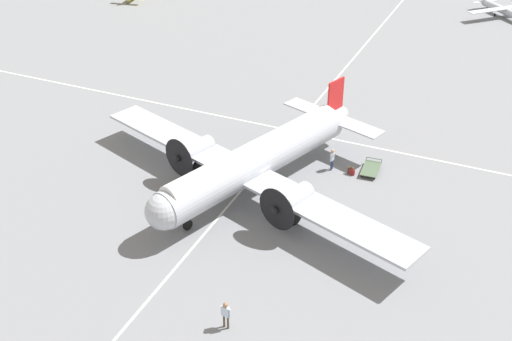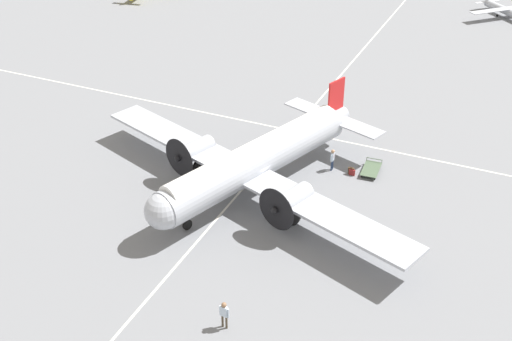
{
  "view_description": "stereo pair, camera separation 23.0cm",
  "coord_description": "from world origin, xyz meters",
  "px_view_note": "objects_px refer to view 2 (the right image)",
  "views": [
    {
      "loc": [
        -15.37,
        34.46,
        24.68
      ],
      "look_at": [
        0.0,
        0.0,
        1.6
      ],
      "focal_mm": 45.0,
      "sensor_mm": 36.0,
      "label": 1
    },
    {
      "loc": [
        -15.58,
        34.37,
        24.68
      ],
      "look_at": [
        0.0,
        0.0,
        1.6
      ],
      "focal_mm": 45.0,
      "sensor_mm": 36.0,
      "label": 2
    }
  ],
  "objects_px": {
    "suitcase_upright_spare": "(352,172)",
    "light_aircraft_taxiing": "(507,11)",
    "airliner_main": "(252,162)",
    "crew_foreground": "(224,312)",
    "passenger_boarding": "(333,158)",
    "suitcase_near_door": "(351,171)",
    "baggage_cart": "(371,169)"
  },
  "relations": [
    {
      "from": "passenger_boarding",
      "to": "suitcase_near_door",
      "type": "xyz_separation_m",
      "value": [
        -1.46,
        0.0,
        -0.77
      ]
    },
    {
      "from": "airliner_main",
      "to": "suitcase_upright_spare",
      "type": "xyz_separation_m",
      "value": [
        -5.68,
        -5.08,
        -2.24
      ]
    },
    {
      "from": "light_aircraft_taxiing",
      "to": "suitcase_near_door",
      "type": "bearing_deg",
      "value": -54.05
    },
    {
      "from": "suitcase_near_door",
      "to": "suitcase_upright_spare",
      "type": "bearing_deg",
      "value": 141.95
    },
    {
      "from": "crew_foreground",
      "to": "passenger_boarding",
      "type": "bearing_deg",
      "value": 95.2
    },
    {
      "from": "light_aircraft_taxiing",
      "to": "passenger_boarding",
      "type": "bearing_deg",
      "value": -55.97
    },
    {
      "from": "airliner_main",
      "to": "crew_foreground",
      "type": "relative_size",
      "value": 15.28
    },
    {
      "from": "airliner_main",
      "to": "suitcase_near_door",
      "type": "distance_m",
      "value": 7.91
    },
    {
      "from": "suitcase_upright_spare",
      "to": "light_aircraft_taxiing",
      "type": "bearing_deg",
      "value": -98.36
    },
    {
      "from": "suitcase_upright_spare",
      "to": "light_aircraft_taxiing",
      "type": "distance_m",
      "value": 43.06
    },
    {
      "from": "airliner_main",
      "to": "passenger_boarding",
      "type": "xyz_separation_m",
      "value": [
        -4.11,
        -5.17,
        -1.42
      ]
    },
    {
      "from": "suitcase_near_door",
      "to": "light_aircraft_taxiing",
      "type": "xyz_separation_m",
      "value": [
        -6.37,
        -42.51,
        0.57
      ]
    },
    {
      "from": "airliner_main",
      "to": "crew_foreground",
      "type": "distance_m",
      "value": 13.1
    },
    {
      "from": "crew_foreground",
      "to": "light_aircraft_taxiing",
      "type": "relative_size",
      "value": 0.21
    },
    {
      "from": "suitcase_near_door",
      "to": "light_aircraft_taxiing",
      "type": "bearing_deg",
      "value": -98.53
    },
    {
      "from": "crew_foreground",
      "to": "baggage_cart",
      "type": "relative_size",
      "value": 0.72
    },
    {
      "from": "crew_foreground",
      "to": "baggage_cart",
      "type": "xyz_separation_m",
      "value": [
        -2.75,
        -18.38,
        -0.77
      ]
    },
    {
      "from": "airliner_main",
      "to": "crew_foreground",
      "type": "bearing_deg",
      "value": 37.57
    },
    {
      "from": "passenger_boarding",
      "to": "light_aircraft_taxiing",
      "type": "relative_size",
      "value": 0.2
    },
    {
      "from": "suitcase_upright_spare",
      "to": "baggage_cart",
      "type": "xyz_separation_m",
      "value": [
        -1.16,
        -0.94,
        0.06
      ]
    },
    {
      "from": "suitcase_near_door",
      "to": "baggage_cart",
      "type": "relative_size",
      "value": 0.24
    },
    {
      "from": "suitcase_upright_spare",
      "to": "airliner_main",
      "type": "bearing_deg",
      "value": 41.78
    },
    {
      "from": "airliner_main",
      "to": "light_aircraft_taxiing",
      "type": "distance_m",
      "value": 49.17
    },
    {
      "from": "passenger_boarding",
      "to": "light_aircraft_taxiing",
      "type": "xyz_separation_m",
      "value": [
        -7.84,
        -42.51,
        -0.2
      ]
    },
    {
      "from": "crew_foreground",
      "to": "light_aircraft_taxiing",
      "type": "bearing_deg",
      "value": 87.8
    },
    {
      "from": "suitcase_upright_spare",
      "to": "crew_foreground",
      "type": "bearing_deg",
      "value": 84.78
    },
    {
      "from": "passenger_boarding",
      "to": "crew_foreground",
      "type": "bearing_deg",
      "value": 2.07
    },
    {
      "from": "crew_foreground",
      "to": "light_aircraft_taxiing",
      "type": "xyz_separation_m",
      "value": [
        -7.85,
        -60.04,
        -0.22
      ]
    },
    {
      "from": "passenger_boarding",
      "to": "suitcase_upright_spare",
      "type": "bearing_deg",
      "value": 88.81
    },
    {
      "from": "crew_foreground",
      "to": "passenger_boarding",
      "type": "xyz_separation_m",
      "value": [
        -0.02,
        -17.53,
        -0.01
      ]
    },
    {
      "from": "passenger_boarding",
      "to": "baggage_cart",
      "type": "height_order",
      "value": "passenger_boarding"
    },
    {
      "from": "baggage_cart",
      "to": "suitcase_upright_spare",
      "type": "bearing_deg",
      "value": -54.89
    }
  ]
}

